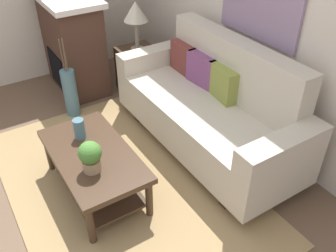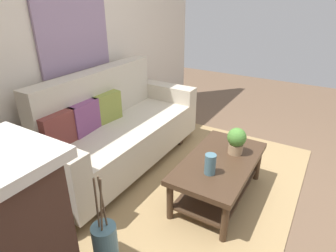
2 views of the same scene
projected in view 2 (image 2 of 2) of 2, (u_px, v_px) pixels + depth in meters
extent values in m
plane|color=brown|center=(246.00, 203.00, 2.73)|extent=(8.96, 8.96, 0.00)
cube|color=beige|center=(76.00, 41.00, 3.10)|extent=(4.96, 0.10, 2.70)
cube|color=#A38456|center=(199.00, 186.00, 2.96)|extent=(2.77, 1.85, 0.01)
cube|color=beige|center=(122.00, 140.00, 3.22)|extent=(1.71, 0.84, 0.40)
cube|color=beige|center=(96.00, 95.00, 3.16)|extent=(1.71, 0.20, 0.56)
cube|color=beige|center=(50.00, 175.00, 2.43)|extent=(0.20, 0.84, 0.60)
cube|color=beige|center=(165.00, 106.00, 3.91)|extent=(0.20, 0.84, 0.60)
cube|color=#422D1E|center=(74.00, 196.00, 2.74)|extent=(0.08, 0.74, 0.12)
cube|color=#422D1E|center=(158.00, 134.00, 3.91)|extent=(0.08, 0.74, 0.12)
cube|color=brown|center=(59.00, 130.00, 2.64)|extent=(0.36, 0.13, 0.32)
cube|color=#7A4270|center=(84.00, 118.00, 2.90)|extent=(0.37, 0.15, 0.32)
cube|color=olive|center=(106.00, 107.00, 3.15)|extent=(0.37, 0.16, 0.32)
cube|color=#422D1E|center=(220.00, 162.00, 2.64)|extent=(1.10, 0.60, 0.05)
cube|color=#422D1E|center=(217.00, 187.00, 2.77)|extent=(0.98, 0.50, 0.02)
cylinder|color=#422D1E|center=(225.00, 223.00, 2.24)|extent=(0.06, 0.06, 0.38)
cylinder|color=#422D1E|center=(258.00, 164.00, 3.00)|extent=(0.06, 0.06, 0.38)
cylinder|color=#422D1E|center=(170.00, 201.00, 2.47)|extent=(0.06, 0.06, 0.38)
cylinder|color=#422D1E|center=(213.00, 152.00, 3.23)|extent=(0.06, 0.06, 0.38)
cylinder|color=slate|center=(210.00, 164.00, 2.40)|extent=(0.10, 0.10, 0.18)
cylinder|color=tan|center=(235.00, 148.00, 2.73)|extent=(0.14, 0.14, 0.10)
sphere|color=#4A8434|center=(237.00, 137.00, 2.67)|extent=(0.18, 0.18, 0.18)
cube|color=#422D1E|center=(9.00, 216.00, 2.18)|extent=(0.44, 0.44, 0.56)
cylinder|color=gray|center=(0.00, 186.00, 2.06)|extent=(0.16, 0.16, 0.02)
cylinder|color=brown|center=(102.00, 202.00, 1.65)|extent=(0.02, 0.02, 0.36)
cylinder|color=brown|center=(97.00, 204.00, 1.63)|extent=(0.02, 0.02, 0.36)
cylinder|color=brown|center=(101.00, 206.00, 1.61)|extent=(0.04, 0.03, 0.36)
cube|color=gray|center=(74.00, 30.00, 2.96)|extent=(0.95, 0.03, 0.85)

